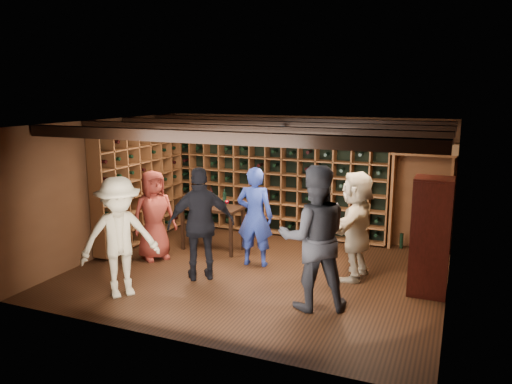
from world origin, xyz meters
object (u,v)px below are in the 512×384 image
at_px(man_grey_suit, 314,238).
at_px(guest_woman_black, 201,224).
at_px(display_cabinet, 430,239).
at_px(tasting_table, 212,211).
at_px(guest_khaki, 120,237).
at_px(guest_red_floral, 154,215).
at_px(man_blue_shirt, 255,217).
at_px(guest_beige, 356,225).

bearing_deg(man_grey_suit, guest_woman_black, -35.18).
bearing_deg(display_cabinet, tasting_table, 170.82).
height_order(display_cabinet, guest_khaki, guest_khaki).
height_order(guest_red_floral, guest_woman_black, guest_woman_black).
bearing_deg(display_cabinet, man_blue_shirt, 176.44).
height_order(display_cabinet, man_grey_suit, man_grey_suit).
relative_size(guest_red_floral, guest_beige, 0.92).
distance_m(man_blue_shirt, man_grey_suit, 1.93).
bearing_deg(tasting_table, guest_red_floral, -127.76).
bearing_deg(man_blue_shirt, guest_khaki, 47.38).
xyz_separation_m(guest_woman_black, guest_khaki, (-0.79, -1.05, -0.02)).
bearing_deg(tasting_table, guest_khaki, -92.67).
bearing_deg(guest_beige, guest_woman_black, -59.16).
relative_size(display_cabinet, guest_red_floral, 1.08).
height_order(display_cabinet, man_blue_shirt, display_cabinet).
relative_size(man_blue_shirt, tasting_table, 1.48).
bearing_deg(guest_red_floral, guest_khaki, -128.15).
relative_size(man_blue_shirt, man_grey_suit, 0.86).
relative_size(guest_red_floral, guest_khaki, 0.90).
distance_m(man_grey_suit, guest_beige, 1.41).
bearing_deg(guest_khaki, guest_beige, -16.92).
bearing_deg(guest_beige, tasting_table, -90.89).
bearing_deg(guest_khaki, tasting_table, 33.23).
xyz_separation_m(display_cabinet, man_grey_suit, (-1.46, -1.12, 0.16)).
height_order(man_grey_suit, guest_beige, man_grey_suit).
relative_size(display_cabinet, tasting_table, 1.49).
distance_m(guest_woman_black, tasting_table, 1.50).
bearing_deg(guest_woman_black, guest_beige, 169.17).
relative_size(man_blue_shirt, guest_khaki, 0.97).
xyz_separation_m(guest_woman_black, tasting_table, (-0.53, 1.39, -0.15)).
distance_m(guest_khaki, tasting_table, 2.46).
height_order(man_blue_shirt, man_grey_suit, man_grey_suit).
bearing_deg(man_grey_suit, guest_beige, -127.50).
height_order(man_blue_shirt, guest_beige, guest_beige).
xyz_separation_m(display_cabinet, guest_khaki, (-4.21, -1.81, 0.04)).
relative_size(guest_woman_black, tasting_table, 1.56).
bearing_deg(tasting_table, display_cabinet, -5.91).
xyz_separation_m(guest_beige, tasting_table, (-2.81, 0.39, -0.12)).
bearing_deg(guest_beige, man_blue_shirt, -80.65).
bearing_deg(tasting_table, guest_beige, -4.60).
bearing_deg(guest_woman_black, guest_khaki, 18.52).
bearing_deg(guest_woman_black, guest_red_floral, -58.07).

